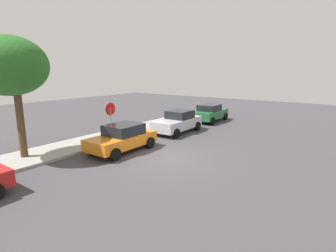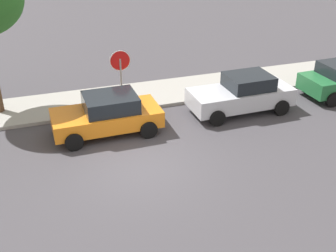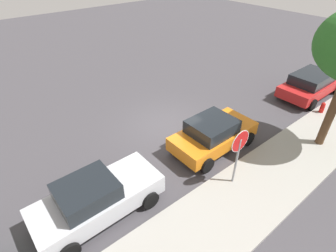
% 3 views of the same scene
% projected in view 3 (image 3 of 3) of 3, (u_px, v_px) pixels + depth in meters
% --- Properties ---
extents(ground_plane, '(60.00, 60.00, 0.00)m').
position_uv_depth(ground_plane, '(167.00, 125.00, 13.18)').
color(ground_plane, '#423F44').
extents(sidewalk_curb, '(32.00, 2.75, 0.14)m').
position_uv_depth(sidewalk_curb, '(257.00, 188.00, 9.73)').
color(sidewalk_curb, '#9E9B93').
rests_on(sidewalk_curb, ground_plane).
extents(stop_sign, '(0.84, 0.08, 2.47)m').
position_uv_depth(stop_sign, '(239.00, 149.00, 9.01)').
color(stop_sign, gray).
rests_on(stop_sign, ground_plane).
extents(parked_car_orange, '(3.97, 2.06, 1.47)m').
position_uv_depth(parked_car_orange, '(213.00, 134.00, 11.36)').
color(parked_car_orange, orange).
rests_on(parked_car_orange, ground_plane).
extents(parked_car_silver, '(4.23, 1.98, 1.56)m').
position_uv_depth(parked_car_silver, '(96.00, 198.00, 8.45)').
color(parked_car_silver, silver).
rests_on(parked_car_silver, ground_plane).
extents(parked_car_red, '(4.55, 2.10, 1.46)m').
position_uv_depth(parked_car_red, '(311.00, 84.00, 15.36)').
color(parked_car_red, red).
rests_on(parked_car_red, ground_plane).
extents(fire_hydrant, '(0.30, 0.22, 0.72)m').
position_uv_depth(fire_hydrant, '(322.00, 108.00, 13.83)').
color(fire_hydrant, red).
rests_on(fire_hydrant, ground_plane).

